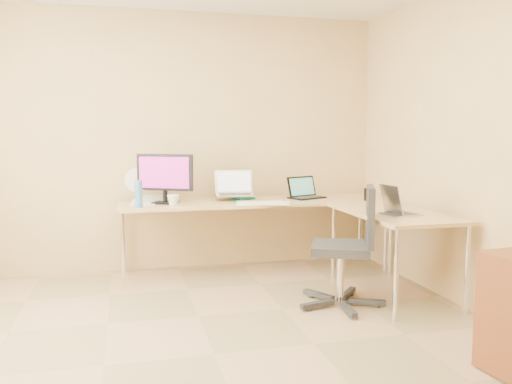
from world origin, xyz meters
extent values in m
plane|color=tan|center=(0.00, 0.00, 0.00)|extent=(4.50, 4.50, 0.00)
plane|color=#DAB26A|center=(0.00, 2.25, 1.30)|extent=(4.50, 0.00, 4.50)
plane|color=#DAB26A|center=(0.00, -2.25, 1.30)|extent=(4.50, 0.00, 4.50)
plane|color=#DAB26A|center=(2.10, 0.00, 1.30)|extent=(0.00, 4.50, 4.50)
cube|color=tan|center=(0.72, 1.85, 0.36)|extent=(2.65, 0.70, 0.73)
cube|color=tan|center=(1.70, 0.85, 0.36)|extent=(0.70, 1.30, 0.73)
cube|color=black|center=(-0.15, 1.83, 0.97)|extent=(0.57, 0.41, 0.47)
cube|color=#148169|center=(0.62, 2.03, 0.75)|extent=(0.28, 0.31, 0.04)
cube|color=#BABABA|center=(0.54, 1.92, 0.90)|extent=(0.40, 0.32, 0.24)
cube|color=black|center=(1.28, 1.88, 0.84)|extent=(0.43, 0.38, 0.22)
cube|color=white|center=(0.73, 1.55, 0.74)|extent=(0.51, 0.26, 0.02)
ellipsoid|color=silver|center=(0.87, 1.55, 0.75)|extent=(0.12, 0.10, 0.04)
imported|color=white|center=(-0.09, 1.66, 0.78)|extent=(0.13, 0.13, 0.10)
cylinder|color=silver|center=(-0.06, 1.86, 0.74)|extent=(0.11, 0.11, 0.03)
cylinder|color=teal|center=(-0.40, 1.62, 0.85)|extent=(0.08, 0.08, 0.24)
cube|color=white|center=(-0.35, 1.84, 0.73)|extent=(0.26, 0.34, 0.01)
cube|color=beige|center=(-0.26, 2.05, 0.77)|extent=(0.20, 0.15, 0.07)
cylinder|color=white|center=(-0.40, 2.05, 0.88)|extent=(0.29, 0.29, 0.30)
cylinder|color=black|center=(1.79, 1.55, 0.79)|extent=(0.08, 0.08, 0.12)
cube|color=#A8A9B2|center=(1.65, 0.66, 0.83)|extent=(0.33, 0.28, 0.20)
cube|color=#272626|center=(1.15, 0.70, 0.50)|extent=(0.78, 0.78, 0.99)
camera|label=1|loc=(-0.52, -3.18, 1.40)|focal=37.10mm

